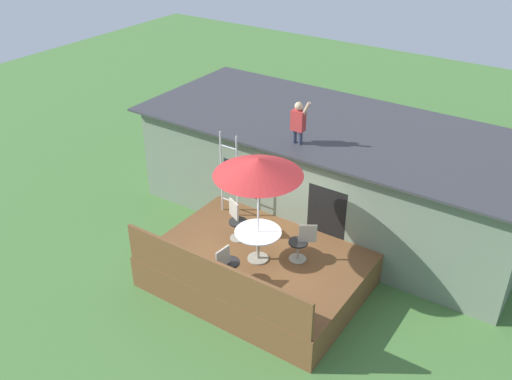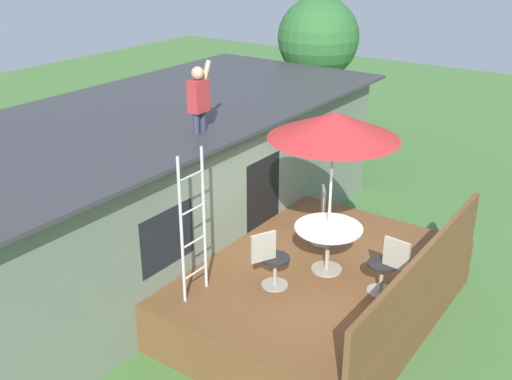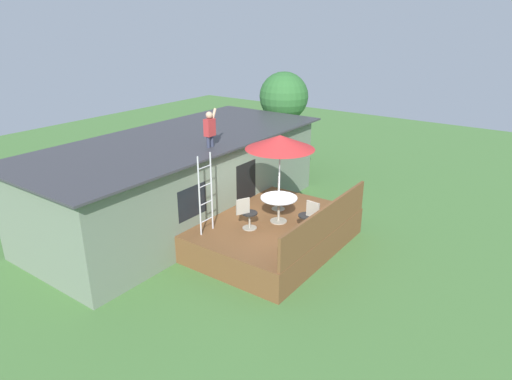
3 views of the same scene
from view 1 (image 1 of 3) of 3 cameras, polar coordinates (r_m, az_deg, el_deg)
ground_plane at (r=13.39m, az=0.30°, el=-9.33°), size 40.00×40.00×0.00m
house at (r=15.26m, az=7.84°, el=1.91°), size 10.50×4.50×2.73m
deck at (r=13.14m, az=0.31°, el=-7.98°), size 4.72×3.47×0.80m
deck_railing at (r=11.55m, az=-4.38°, el=-8.91°), size 4.62×0.08×0.90m
patio_table at (r=12.43m, az=0.21°, el=-4.84°), size 1.04×1.04×0.74m
patio_umbrella at (r=11.51m, az=0.22°, el=2.36°), size 1.90×1.90×2.54m
step_ladder at (r=13.85m, az=-2.74°, el=1.58°), size 0.52×0.04×2.20m
person_figure at (r=13.29m, az=4.35°, el=7.11°), size 0.47×0.20×1.11m
patio_chair_left at (r=13.24m, az=-1.98°, el=-3.13°), size 0.59×0.44×0.92m
patio_chair_right at (r=12.54m, az=4.65°, el=-5.33°), size 0.56×0.46×0.92m
patio_chair_near at (r=11.88m, az=-2.94°, el=-7.53°), size 0.44×0.62×0.92m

